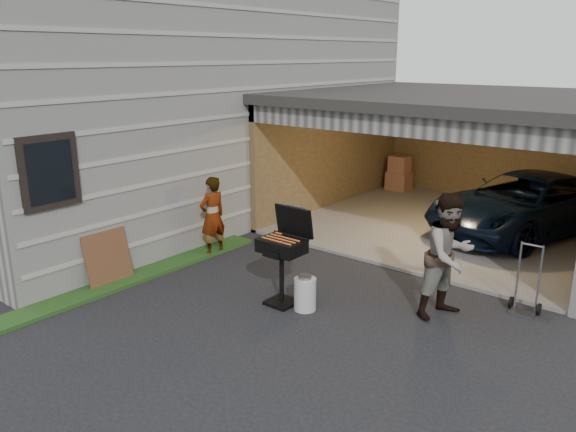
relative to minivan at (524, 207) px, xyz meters
The scene contains 11 objects.
ground 7.23m from the minivan, 106.62° to the right, with size 80.00×80.00×0.00m, color black.
house 8.83m from the minivan, 160.21° to the right, with size 7.00×11.00×5.50m, color #474744.
groundcover_strip 9.02m from the minivan, 118.61° to the right, with size 0.50×8.00×0.06m, color #193814.
garage 1.80m from the minivan, behind, with size 6.80×6.30×2.90m.
minivan is the anchor object (origin of this frame).
woman 6.39m from the minivan, 130.59° to the right, with size 0.55×0.36×1.50m, color silver.
man 4.52m from the minivan, 85.83° to the right, with size 0.89×0.69×1.83m, color #472B1C.
bbq_grill 5.96m from the minivan, 107.10° to the right, with size 0.66×0.58×1.48m.
propane_tank 5.83m from the minivan, 103.50° to the right, with size 0.33×0.33×0.49m, color silver.
plywood_panel 8.24m from the minivan, 122.78° to the right, with size 0.04×0.81×0.90m, color #52321C.
hand_truck 3.91m from the minivan, 72.02° to the right, with size 0.44×0.33×1.06m.
Camera 1 is at (5.35, -4.83, 3.67)m, focal length 35.00 mm.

